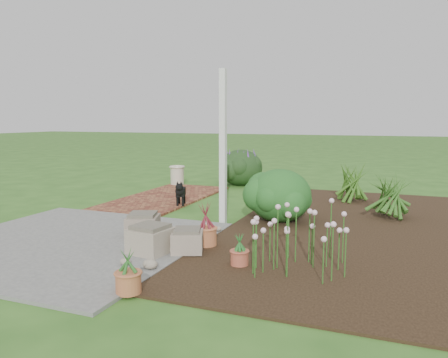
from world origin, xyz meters
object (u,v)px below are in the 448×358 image
(black_dog, at_px, (180,191))
(evergreen_shrub, at_px, (280,194))
(stone_trough_near, at_px, (151,240))
(cream_ceramic_urn, at_px, (177,175))

(black_dog, bearing_deg, evergreen_shrub, -33.21)
(stone_trough_near, bearing_deg, evergreen_shrub, 65.56)
(stone_trough_near, bearing_deg, cream_ceramic_urn, 114.14)
(black_dog, relative_size, cream_ceramic_urn, 1.11)
(cream_ceramic_urn, bearing_deg, evergreen_shrub, -40.40)
(stone_trough_near, relative_size, cream_ceramic_urn, 1.01)
(stone_trough_near, relative_size, black_dog, 0.91)
(cream_ceramic_urn, xyz_separation_m, evergreen_shrub, (3.43, -2.92, 0.20))
(stone_trough_near, relative_size, evergreen_shrub, 0.44)
(black_dog, xyz_separation_m, cream_ceramic_urn, (-1.33, 2.42, -0.04))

